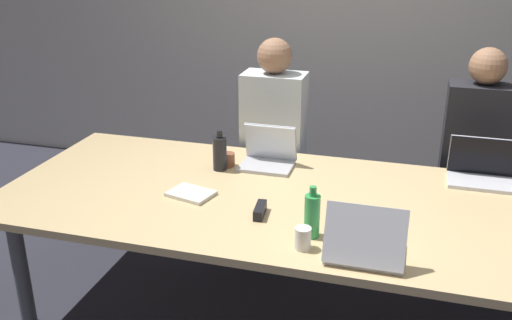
% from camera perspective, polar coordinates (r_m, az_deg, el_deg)
% --- Properties ---
extents(ground_plane, '(24.00, 24.00, 0.00)m').
position_cam_1_polar(ground_plane, '(3.30, 5.05, -15.47)').
color(ground_plane, '#2D2D38').
extents(curtain_wall, '(12.00, 0.06, 2.80)m').
position_cam_1_polar(curtain_wall, '(4.68, 10.67, 14.08)').
color(curtain_wall, beige).
rests_on(curtain_wall, ground_plane).
extents(conference_table, '(3.25, 1.29, 0.72)m').
position_cam_1_polar(conference_table, '(2.95, 5.48, -5.02)').
color(conference_table, '#D6B77F').
rests_on(conference_table, ground_plane).
extents(laptop_near_midright, '(0.33, 0.26, 0.26)m').
position_cam_1_polar(laptop_near_midright, '(2.41, 10.84, -8.32)').
color(laptop_near_midright, silver).
rests_on(laptop_near_midright, conference_table).
extents(cup_near_midright, '(0.07, 0.07, 0.10)m').
position_cam_1_polar(cup_near_midright, '(2.47, 4.70, -7.80)').
color(cup_near_midright, white).
rests_on(cup_near_midright, conference_table).
extents(bottle_near_midright, '(0.07, 0.07, 0.24)m').
position_cam_1_polar(bottle_near_midright, '(2.55, 5.63, -5.51)').
color(bottle_near_midright, green).
rests_on(bottle_near_midright, conference_table).
extents(laptop_far_right, '(0.35, 0.23, 0.24)m').
position_cam_1_polar(laptop_far_right, '(3.35, 21.62, -0.85)').
color(laptop_far_right, silver).
rests_on(laptop_far_right, conference_table).
extents(person_far_right, '(0.40, 0.24, 1.39)m').
position_cam_1_polar(person_far_right, '(3.75, 20.91, -0.35)').
color(person_far_right, '#2D2D38').
rests_on(person_far_right, ground_plane).
extents(laptop_far_midleft, '(0.31, 0.24, 0.24)m').
position_cam_1_polar(laptop_far_midleft, '(3.32, 1.26, 0.60)').
color(laptop_far_midleft, '#B7B7BC').
rests_on(laptop_far_midleft, conference_table).
extents(person_far_midleft, '(0.40, 0.24, 1.40)m').
position_cam_1_polar(person_far_midleft, '(3.76, 1.76, 1.30)').
color(person_far_midleft, '#2D2D38').
rests_on(person_far_midleft, ground_plane).
extents(cup_far_midleft, '(0.08, 0.08, 0.08)m').
position_cam_1_polar(cup_far_midleft, '(3.32, -2.86, 0.03)').
color(cup_far_midleft, brown).
rests_on(cup_far_midleft, conference_table).
extents(bottle_far_midleft, '(0.08, 0.08, 0.24)m').
position_cam_1_polar(bottle_far_midleft, '(3.26, -3.64, 0.72)').
color(bottle_far_midleft, black).
rests_on(bottle_far_midleft, conference_table).
extents(stapler, '(0.06, 0.15, 0.05)m').
position_cam_1_polar(stapler, '(2.76, 0.40, -5.06)').
color(stapler, black).
rests_on(stapler, conference_table).
extents(notebook, '(0.26, 0.22, 0.02)m').
position_cam_1_polar(notebook, '(2.98, -6.52, -3.36)').
color(notebook, silver).
rests_on(notebook, conference_table).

